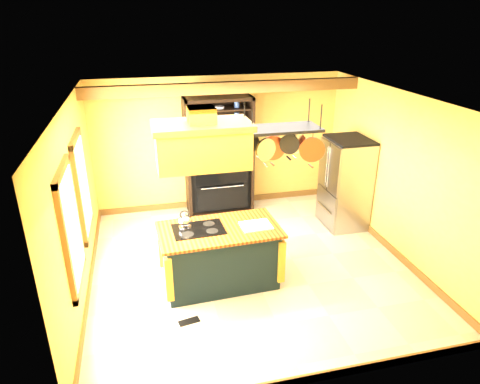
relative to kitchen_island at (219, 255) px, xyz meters
name	(u,v)px	position (x,y,z in m)	size (l,w,h in m)	color
floor	(249,265)	(0.56, 0.35, -0.47)	(5.00, 5.00, 0.00)	beige
ceiling	(251,99)	(0.56, 0.35, 2.23)	(5.00, 5.00, 0.00)	white
wall_back	(219,143)	(0.56, 2.85, 0.88)	(5.00, 0.02, 2.70)	#DCAF50
wall_front	(314,283)	(0.56, -2.15, 0.88)	(5.00, 0.02, 2.70)	#DCAF50
wall_left	(76,205)	(-1.94, 0.35, 0.88)	(0.02, 5.00, 2.70)	#DCAF50
wall_right	(397,175)	(3.06, 0.35, 0.88)	(0.02, 5.00, 2.70)	#DCAF50
ceiling_beam	(226,88)	(0.56, 2.05, 2.12)	(5.00, 0.15, 0.20)	brown
window_near	(71,228)	(-1.91, -0.45, 0.93)	(0.06, 1.06, 1.56)	brown
window_far	(82,186)	(-1.91, 0.95, 0.93)	(0.06, 1.06, 1.56)	brown
kitchen_island	(219,255)	(0.00, 0.00, 0.00)	(1.80, 1.05, 1.11)	black
range_hood	(202,143)	(-0.20, 0.00, 1.76)	(1.30, 0.73, 0.80)	#BF7F2F
pot_rack	(282,137)	(0.92, 0.00, 1.76)	(1.16, 0.53, 0.83)	black
refrigerator	(345,185)	(2.67, 1.36, 0.35)	(0.73, 0.86, 1.68)	#969A9F
hutch	(219,168)	(0.49, 2.59, 0.43)	(1.33, 0.60, 2.35)	black
floor_register	(189,321)	(-0.58, -0.81, -0.46)	(0.28, 0.12, 0.01)	black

